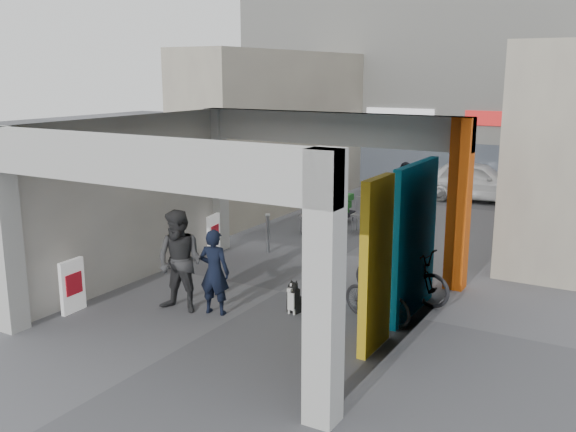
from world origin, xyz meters
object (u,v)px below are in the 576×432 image
Objects in this scene: man_with_dog at (214,272)px; man_back_turned at (180,262)px; bicycle_front at (401,274)px; white_van at (476,181)px; border_collie at (295,299)px; bicycle_rear at (377,297)px; man_crates at (404,194)px; produce_stand at (333,210)px; cafe_set at (334,219)px; man_elderly at (405,266)px.

man_with_dog is 0.68m from man_back_turned.
white_van reaches higher than bicycle_front.
border_collie is 0.33× the size of man_back_turned.
man_back_turned is at bearing 134.64° from bicycle_front.
bicycle_rear is at bearing -179.99° from white_van.
man_crates is 1.26× the size of bicycle_rear.
bicycle_front is 1.37× the size of bicycle_rear.
man_back_turned is (-1.87, -0.99, 0.70)m from border_collie.
produce_stand is at bearing 90.64° from man_back_turned.
border_collie is at bearing -158.05° from man_with_dog.
man_back_turned is 0.48× the size of white_van.
man_back_turned is 0.95× the size of bicycle_front.
bicycle_front is (1.48, 1.59, 0.27)m from border_collie.
man_crates is (-0.66, 7.61, 0.67)m from border_collie.
border_collie is 0.40× the size of man_with_dog.
bicycle_rear is 12.06m from white_van.
border_collie is at bearing 173.01° from white_van.
border_collie is 0.35× the size of man_crates.
produce_stand is 8.13m from man_back_turned.
man_with_dog is at bearing -82.81° from cafe_set.
man_crates reaches higher than cafe_set.
produce_stand is 0.68× the size of man_crates.
bicycle_rear is at bearing -57.42° from cafe_set.
bicycle_front is (4.16, -5.49, 0.20)m from produce_stand.
cafe_set is 6.98m from man_back_turned.
man_with_dog reaches higher than bicycle_rear.
cafe_set is 0.87× the size of man_crates.
man_back_turned is at bearing -88.12° from cafe_set.
produce_stand is 1.96× the size of border_collie.
white_van reaches higher than cafe_set.
man_crates reaches higher than bicycle_rear.
border_collie is 2.24m from man_elderly.
bicycle_front is at bearing 32.51° from man_back_turned.
man_elderly is 0.99× the size of bicycle_rear.
border_collie is at bearing -70.42° from produce_stand.
border_collie is 12.37m from white_van.
produce_stand is 0.31× the size of white_van.
man_back_turned is at bearing 165.13° from white_van.
cafe_set is at bearing 72.61° from man_crates.
bicycle_front reaches higher than produce_stand.
cafe_set is 0.80× the size of bicycle_front.
cafe_set is 0.40× the size of white_van.
man_crates is 7.57m from bicycle_rear.
man_crates reaches higher than white_van.
bicycle_front is 10.85m from white_van.
produce_stand is 2.17m from man_crates.
cafe_set is at bearing -92.69° from man_with_dog.
man_crates is (1.21, 8.60, -0.03)m from man_back_turned.
cafe_set is at bearing 49.27° from bicycle_rear.
man_crates is at bearing 163.51° from white_van.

